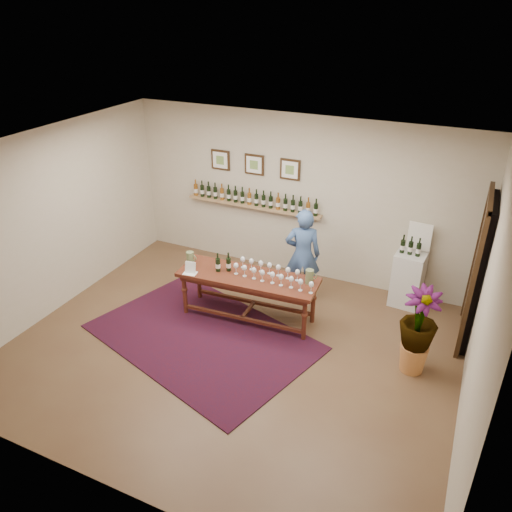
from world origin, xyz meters
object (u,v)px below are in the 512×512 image
at_px(tasting_table, 248,282).
at_px(display_pedestal, 408,279).
at_px(potted_plant, 418,331).
at_px(person, 303,255).

relative_size(tasting_table, display_pedestal, 2.39).
height_order(potted_plant, person, person).
height_order(tasting_table, person, person).
bearing_deg(tasting_table, display_pedestal, 30.35).
height_order(display_pedestal, potted_plant, potted_plant).
distance_m(tasting_table, person, 1.06).
height_order(tasting_table, potted_plant, potted_plant).
distance_m(potted_plant, person, 2.25).
bearing_deg(display_pedestal, potted_plant, -77.08).
xyz_separation_m(tasting_table, person, (0.53, 0.90, 0.14)).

